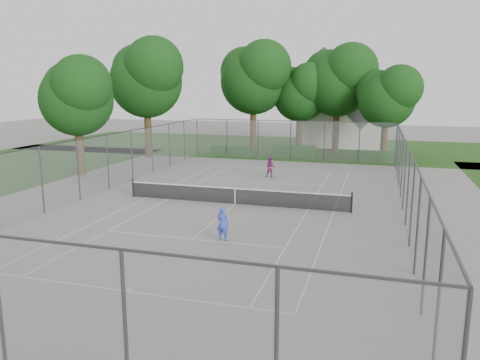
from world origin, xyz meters
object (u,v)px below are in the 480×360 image
(tennis_net, at_px, (235,195))
(girl_player, at_px, (223,224))
(woman_player, at_px, (270,167))
(house, at_px, (344,107))

(tennis_net, xyz_separation_m, girl_player, (1.35, -6.15, 0.24))
(girl_player, bearing_deg, woman_player, -82.02)
(tennis_net, distance_m, girl_player, 6.30)
(tennis_net, distance_m, woman_player, 8.33)
(tennis_net, bearing_deg, house, 82.61)
(tennis_net, bearing_deg, girl_player, -77.66)
(tennis_net, height_order, woman_player, woman_player)
(girl_player, bearing_deg, house, -90.75)
(woman_player, bearing_deg, girl_player, -93.59)
(house, relative_size, woman_player, 7.05)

